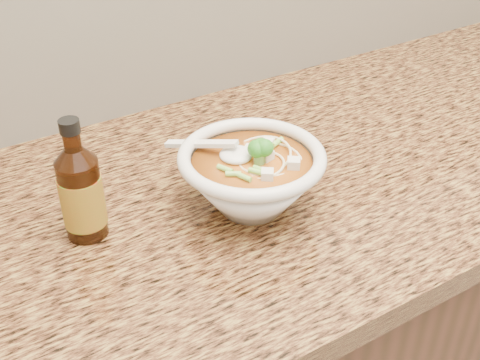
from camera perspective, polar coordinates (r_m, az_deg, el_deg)
cabinet at (r=1.34m, az=5.10°, el=-15.11°), size 4.00×0.65×0.86m
counter_slab at (r=1.05m, az=6.32°, el=1.24°), size 4.00×0.68×0.04m
soup_bowl at (r=0.88m, az=1.11°, el=0.13°), size 0.22×0.22×0.12m
hot_sauce_bottle at (r=0.85m, az=-14.80°, el=-1.25°), size 0.08×0.08×0.18m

